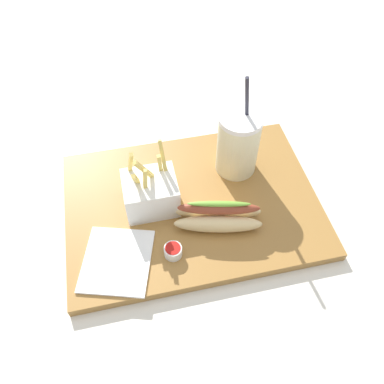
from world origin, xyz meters
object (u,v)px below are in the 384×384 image
Objects in this scene: soda_cup at (238,143)px; fries_basket at (151,192)px; hot_dog_1 at (218,215)px; ketchup_cup_1 at (173,251)px; napkin_stack at (117,261)px.

soda_cup is 0.20m from fries_basket.
fries_basket is 0.14m from hot_dog_1.
fries_basket is at bearing 99.57° from ketchup_cup_1.
fries_basket is 4.23× the size of ketchup_cup_1.
soda_cup is 1.74× the size of napkin_stack.
soda_cup is 7.05× the size of ketchup_cup_1.
hot_dog_1 is at bearing 11.75° from napkin_stack.
ketchup_cup_1 is at bearing -4.09° from napkin_stack.
hot_dog_1 is (0.11, -0.07, -0.01)m from fries_basket.
hot_dog_1 is at bearing -31.98° from fries_basket.
fries_basket is 0.80× the size of hot_dog_1.
hot_dog_1 is at bearing 26.76° from ketchup_cup_1.
napkin_stack is at bearing -147.26° from soda_cup.
fries_basket reaches higher than napkin_stack.
ketchup_cup_1 is 0.25× the size of napkin_stack.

